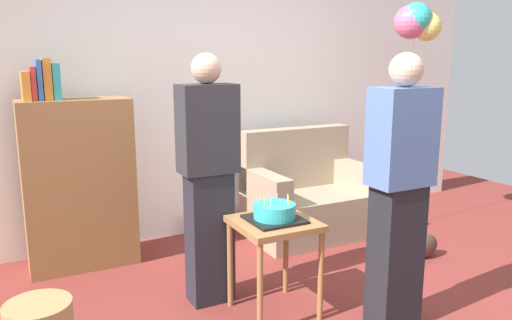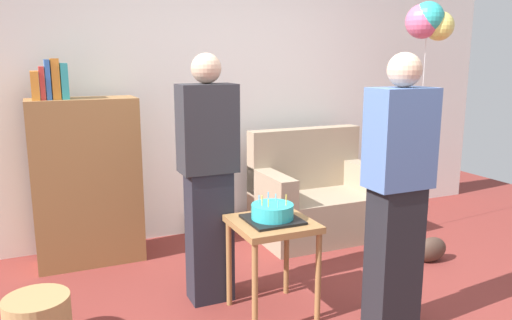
{
  "view_description": "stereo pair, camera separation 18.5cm",
  "coord_description": "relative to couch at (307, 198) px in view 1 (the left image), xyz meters",
  "views": [
    {
      "loc": [
        -1.72,
        -2.25,
        1.6
      ],
      "look_at": [
        -0.26,
        0.59,
        0.95
      ],
      "focal_mm": 35.35,
      "sensor_mm": 36.0,
      "label": 1
    },
    {
      "loc": [
        -1.55,
        -2.33,
        1.6
      ],
      "look_at": [
        -0.26,
        0.59,
        0.95
      ],
      "focal_mm": 35.35,
      "sensor_mm": 36.0,
      "label": 2
    }
  ],
  "objects": [
    {
      "name": "wall_back",
      "position": [
        -0.72,
        0.56,
        1.01
      ],
      "size": [
        6.0,
        0.1,
        2.7
      ],
      "primitive_type": "cube",
      "color": "silver",
      "rests_on": "ground_plane"
    },
    {
      "name": "handbag",
      "position": [
        0.53,
        -0.92,
        -0.24
      ],
      "size": [
        0.28,
        0.14,
        0.2
      ],
      "primitive_type": "ellipsoid",
      "color": "#473328",
      "rests_on": "ground_plane"
    },
    {
      "name": "side_table",
      "position": [
        -0.98,
        -1.15,
        0.18
      ],
      "size": [
        0.48,
        0.48,
        0.61
      ],
      "color": "olive",
      "rests_on": "ground_plane"
    },
    {
      "name": "person_blowing_candles",
      "position": [
        -1.28,
        -0.8,
        0.49
      ],
      "size": [
        0.36,
        0.22,
        1.63
      ],
      "rotation": [
        0.0,
        0.0,
        0.34
      ],
      "color": "#23232D",
      "rests_on": "ground_plane"
    },
    {
      "name": "balloon_bunch",
      "position": [
        0.88,
        -0.33,
        1.56
      ],
      "size": [
        0.41,
        0.33,
        2.07
      ],
      "color": "silver",
      "rests_on": "ground_plane"
    },
    {
      "name": "couch",
      "position": [
        0.0,
        0.0,
        0.0
      ],
      "size": [
        1.1,
        0.7,
        0.96
      ],
      "color": "gray",
      "rests_on": "ground_plane"
    },
    {
      "name": "birthday_cake",
      "position": [
        -0.98,
        -1.15,
        0.32
      ],
      "size": [
        0.32,
        0.32,
        0.17
      ],
      "color": "black",
      "rests_on": "side_table"
    },
    {
      "name": "person_holding_cake",
      "position": [
        -0.42,
        -1.61,
        0.49
      ],
      "size": [
        0.36,
        0.22,
        1.63
      ],
      "rotation": [
        0.0,
        0.0,
        3.39
      ],
      "color": "black",
      "rests_on": "ground_plane"
    },
    {
      "name": "bookshelf",
      "position": [
        -1.95,
        0.2,
        0.34
      ],
      "size": [
        0.8,
        0.36,
        1.59
      ],
      "color": "olive",
      "rests_on": "ground_plane"
    }
  ]
}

